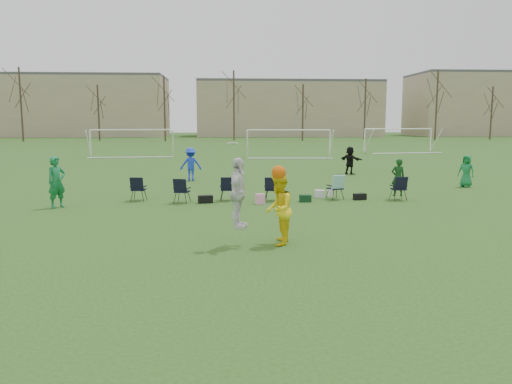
{
  "coord_description": "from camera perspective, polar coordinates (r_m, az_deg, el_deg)",
  "views": [
    {
      "loc": [
        -1.72,
        -11.9,
        3.18
      ],
      "look_at": [
        -0.84,
        1.63,
        1.25
      ],
      "focal_mm": 35.0,
      "sensor_mm": 36.0,
      "label": 1
    }
  ],
  "objects": [
    {
      "name": "fielder_black",
      "position": [
        30.57,
        10.69,
        3.57
      ],
      "size": [
        1.34,
        1.53,
        1.68
      ],
      "primitive_type": "imported",
      "rotation": [
        0.0,
        0.0,
        2.23
      ],
      "color": "black",
      "rests_on": "ground"
    },
    {
      "name": "tree_line",
      "position": [
        81.79,
        -2.35,
        9.44
      ],
      "size": [
        110.28,
        3.28,
        11.4
      ],
      "color": "#382B21",
      "rests_on": "ground"
    },
    {
      "name": "ground",
      "position": [
        12.44,
        4.4,
        -6.74
      ],
      "size": [
        260.0,
        260.0,
        0.0
      ],
      "primitive_type": "plane",
      "color": "#214D18",
      "rests_on": "ground"
    },
    {
      "name": "goal_right",
      "position": [
        52.97,
        15.96,
        6.44
      ],
      "size": [
        7.35,
        1.14,
        2.46
      ],
      "rotation": [
        0.0,
        0.0,
        0.14
      ],
      "color": "white",
      "rests_on": "ground"
    },
    {
      "name": "fielder_green_far",
      "position": [
        26.31,
        22.9,
        2.23
      ],
      "size": [
        0.89,
        0.89,
        1.56
      ],
      "primitive_type": "imported",
      "rotation": [
        0.0,
        0.0,
        -0.81
      ],
      "color": "#147539",
      "rests_on": "ground"
    },
    {
      "name": "building_row",
      "position": [
        108.27,
        0.8,
        9.59
      ],
      "size": [
        126.0,
        16.0,
        13.0
      ],
      "color": "tan",
      "rests_on": "ground"
    },
    {
      "name": "sideline_setup",
      "position": [
        20.14,
        2.61,
        0.46
      ],
      "size": [
        11.18,
        1.99,
        1.67
      ],
      "color": "#103C14",
      "rests_on": "ground"
    },
    {
      "name": "fielder_blue",
      "position": [
        26.98,
        -7.48,
        3.16
      ],
      "size": [
        1.23,
        0.83,
        1.78
      ],
      "primitive_type": "imported",
      "rotation": [
        0.0,
        0.0,
        3.29
      ],
      "color": "blue",
      "rests_on": "ground"
    },
    {
      "name": "fielder_green_near",
      "position": [
        19.76,
        -21.83,
        1.05
      ],
      "size": [
        0.8,
        0.82,
        1.91
      ],
      "primitive_type": "imported",
      "rotation": [
        0.0,
        0.0,
        0.85
      ],
      "color": "#14703B",
      "rests_on": "ground"
    },
    {
      "name": "goal_left",
      "position": [
        46.66,
        -14.0,
        6.33
      ],
      "size": [
        7.39,
        0.76,
        2.46
      ],
      "rotation": [
        0.0,
        0.0,
        0.09
      ],
      "color": "white",
      "rests_on": "ground"
    },
    {
      "name": "center_contest",
      "position": [
        12.75,
        0.72,
        -1.14
      ],
      "size": [
        1.83,
        1.21,
        2.67
      ],
      "color": "silver",
      "rests_on": "ground"
    },
    {
      "name": "goal_mid",
      "position": [
        44.29,
        3.76,
        6.46
      ],
      "size": [
        7.4,
        0.63,
        2.46
      ],
      "rotation": [
        0.0,
        0.0,
        -0.07
      ],
      "color": "white",
      "rests_on": "ground"
    }
  ]
}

